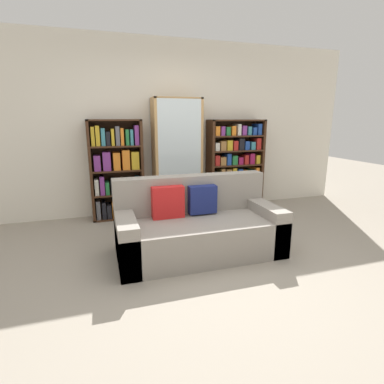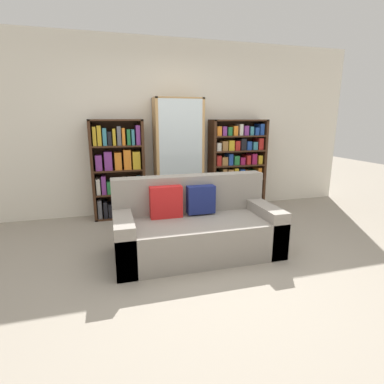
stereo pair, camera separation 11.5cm
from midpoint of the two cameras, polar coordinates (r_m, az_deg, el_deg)
ground_plane at (r=3.15m, az=5.09°, el=-14.66°), size 16.00×16.00×0.00m
wall_back at (r=4.93m, az=-3.97°, el=12.00°), size 6.45×0.06×2.70m
couch at (r=3.43m, az=1.65°, el=-6.78°), size 1.82×0.85×0.85m
bookshelf_left at (r=4.68m, az=-13.17°, el=3.87°), size 0.78×0.32×1.49m
display_cabinet at (r=4.77m, az=-1.92°, el=6.71°), size 0.75×0.36×1.81m
bookshelf_right at (r=5.15m, az=9.14°, el=5.04°), size 0.95×0.32×1.49m
wine_bottle at (r=4.38m, az=9.72°, el=-4.35°), size 0.07×0.07×0.37m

